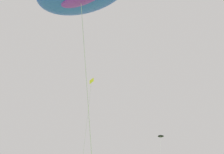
{
  "coord_description": "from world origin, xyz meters",
  "views": [
    {
      "loc": [
        -7.78,
        2.54,
        1.59
      ],
      "look_at": [
        0.78,
        12.07,
        8.35
      ],
      "focal_mm": 43.88,
      "sensor_mm": 36.0,
      "label": 1
    }
  ],
  "objects": [
    {
      "name": "small_kite_diamond_red",
      "position": [
        10.74,
        16.96,
        7.68
      ],
      "size": [
        4.5,
        2.52,
        8.22
      ],
      "rotation": [
        0.0,
        0.0,
        2.43
      ],
      "color": "black",
      "rests_on": "ground"
    },
    {
      "name": "small_kite_delta_white",
      "position": [
        5.96,
        20.9,
        11.46
      ],
      "size": [
        0.74,
        1.24,
        13.43
      ],
      "rotation": [
        0.0,
        0.0,
        2.65
      ],
      "color": "yellow",
      "rests_on": "ground"
    }
  ]
}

